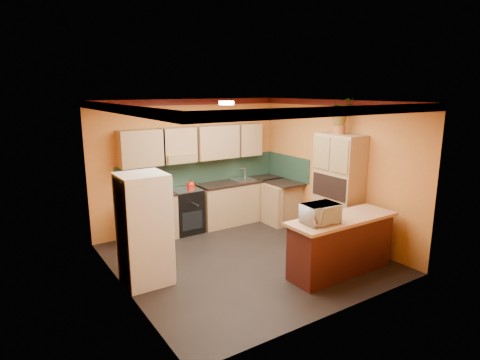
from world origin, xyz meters
name	(u,v)px	position (x,y,z in m)	size (l,w,h in m)	color
room_shell	(238,138)	(0.02, 0.28, 2.09)	(4.24, 4.24, 2.72)	black
base_cabinets_back	(212,207)	(0.35, 1.80, 0.44)	(3.65, 0.60, 0.88)	tan
countertop_back	(212,186)	(0.35, 1.80, 0.90)	(3.65, 0.62, 0.04)	black
stove	(186,211)	(-0.27, 1.80, 0.46)	(0.58, 0.58, 0.91)	black
kettle	(191,185)	(-0.17, 1.75, 1.00)	(0.17, 0.17, 0.18)	#B0160B
sink	(243,180)	(1.13, 1.80, 0.94)	(0.48, 0.40, 0.03)	silver
base_cabinets_right	(284,203)	(1.80, 1.17, 0.44)	(0.60, 0.80, 0.88)	tan
countertop_right	(284,183)	(1.80, 1.17, 0.90)	(0.62, 0.80, 0.04)	black
fridge	(144,229)	(-1.75, 0.12, 0.85)	(0.68, 0.66, 1.70)	white
pantry	(338,190)	(1.85, -0.34, 1.05)	(0.48, 0.90, 2.10)	tan
fern_pot	(339,129)	(1.85, -0.29, 2.18)	(0.22, 0.22, 0.16)	#984B24
fern	(340,112)	(1.85, -0.29, 2.50)	(0.43, 0.37, 0.48)	tan
breakfast_bar	(341,247)	(0.98, -1.27, 0.44)	(1.80, 0.55, 0.88)	#441810
bar_top	(342,219)	(0.98, -1.27, 0.91)	(1.90, 0.65, 0.05)	tan
microwave	(320,213)	(0.49, -1.27, 1.08)	(0.54, 0.36, 0.30)	white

